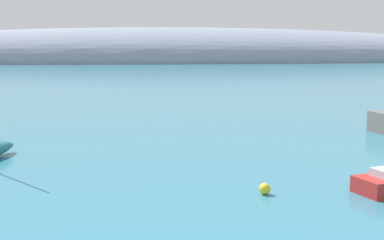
# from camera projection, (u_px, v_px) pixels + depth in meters

# --- Properties ---
(distant_ridge) EXTENTS (296.24, 53.17, 25.89)m
(distant_ridge) POSITION_uv_depth(u_px,v_px,m) (169.00, 61.00, 199.61)
(distant_ridge) COLOR gray
(distant_ridge) RESTS_ON ground
(mooring_buoy_yellow) EXTENTS (0.56, 0.56, 0.56)m
(mooring_buoy_yellow) POSITION_uv_depth(u_px,v_px,m) (265.00, 189.00, 25.06)
(mooring_buoy_yellow) COLOR yellow
(mooring_buoy_yellow) RESTS_ON water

